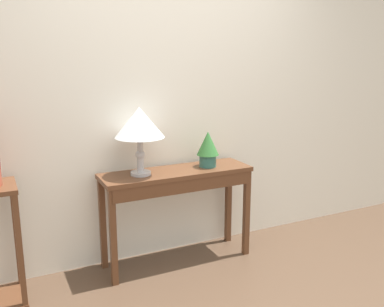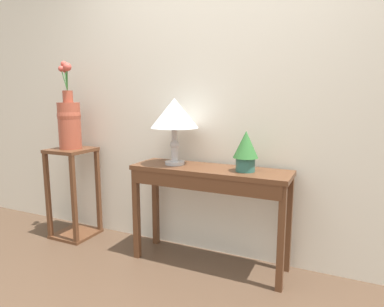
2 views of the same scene
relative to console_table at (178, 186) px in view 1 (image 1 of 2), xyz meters
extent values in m
cube|color=silver|center=(0.01, 0.29, 0.76)|extent=(9.00, 0.10, 2.80)
cube|color=#56331E|center=(0.00, 0.02, 0.10)|extent=(1.19, 0.36, 0.03)
cube|color=#56331E|center=(0.00, -0.14, 0.04)|extent=(1.13, 0.03, 0.10)
cube|color=#56331E|center=(-0.56, -0.12, -0.28)|extent=(0.04, 0.04, 0.73)
cube|color=#56331E|center=(0.56, -0.12, -0.28)|extent=(0.04, 0.04, 0.73)
cube|color=#56331E|center=(-0.56, 0.17, -0.28)|extent=(0.04, 0.04, 0.73)
cube|color=#56331E|center=(0.56, 0.17, -0.28)|extent=(0.04, 0.04, 0.73)
cylinder|color=#B7B7BC|center=(-0.29, 0.02, 0.13)|extent=(0.15, 0.15, 0.02)
cylinder|color=#B7B7BC|center=(-0.29, 0.02, 0.21)|extent=(0.05, 0.05, 0.13)
sphere|color=#B7B7BC|center=(-0.29, 0.02, 0.28)|extent=(0.07, 0.07, 0.07)
cylinder|color=#B7B7BC|center=(-0.29, 0.02, 0.34)|extent=(0.05, 0.05, 0.13)
cone|color=silver|center=(-0.29, 0.02, 0.52)|extent=(0.37, 0.37, 0.22)
cylinder|color=#2D665B|center=(0.27, 0.02, 0.17)|extent=(0.14, 0.14, 0.10)
cone|color=#2D662D|center=(0.27, 0.02, 0.31)|extent=(0.18, 0.18, 0.19)
cube|color=#56331E|center=(-1.18, -0.16, -0.23)|extent=(0.04, 0.04, 0.77)
cube|color=#56331E|center=(-1.18, 0.15, -0.23)|extent=(0.04, 0.04, 0.77)
camera|label=1|loc=(-1.30, -2.90, 1.00)|focal=39.84mm
camera|label=2|loc=(0.90, -2.22, 0.63)|focal=31.16mm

